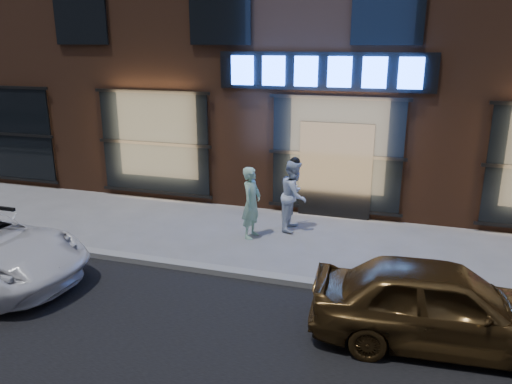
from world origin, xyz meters
TOP-DOWN VIEW (x-y plane):
  - ground at (0.00, 0.00)m, footprint 90.00×90.00m
  - curb at (0.00, 0.00)m, footprint 60.00×0.25m
  - storefront_building at (-0.00, 7.99)m, footprint 30.20×8.28m
  - man_bowtie at (-1.57, 1.99)m, footprint 0.47×0.64m
  - man_cap at (-0.77, 2.77)m, footprint 0.64×0.82m
  - gold_sedan at (2.34, -1.21)m, footprint 3.85×1.77m

SIDE VIEW (x-z plane):
  - ground at x=0.00m, z-range 0.00..0.00m
  - curb at x=0.00m, z-range 0.00..0.12m
  - gold_sedan at x=2.34m, z-range 0.00..1.28m
  - man_bowtie at x=-1.57m, z-range 0.00..1.64m
  - man_cap at x=-0.77m, z-range 0.00..1.68m
  - storefront_building at x=0.00m, z-range 0.00..10.30m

